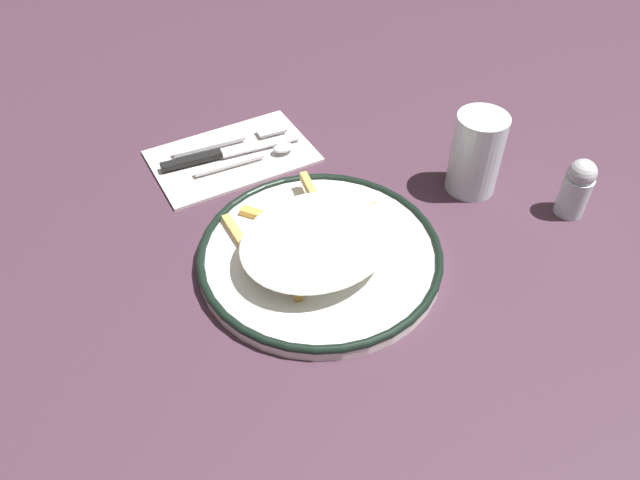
# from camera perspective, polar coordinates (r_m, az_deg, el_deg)

# --- Properties ---
(ground_plane) EXTENTS (2.60, 2.60, 0.00)m
(ground_plane) POSITION_cam_1_polar(r_m,az_deg,el_deg) (0.76, 0.00, -1.89)
(ground_plane) COLOR #412937
(plate) EXTENTS (0.30, 0.30, 0.02)m
(plate) POSITION_cam_1_polar(r_m,az_deg,el_deg) (0.75, 0.00, -1.33)
(plate) COLOR white
(plate) RESTS_ON ground_plane
(fries_heap) EXTENTS (0.21, 0.22, 0.04)m
(fries_heap) POSITION_cam_1_polar(r_m,az_deg,el_deg) (0.73, -0.44, 0.15)
(fries_heap) COLOR gold
(fries_heap) RESTS_ON plate
(napkin) EXTENTS (0.16, 0.24, 0.01)m
(napkin) POSITION_cam_1_polar(r_m,az_deg,el_deg) (0.92, -8.22, 7.85)
(napkin) COLOR silver
(napkin) RESTS_ON ground_plane
(fork) EXTENTS (0.04, 0.18, 0.01)m
(fork) POSITION_cam_1_polar(r_m,az_deg,el_deg) (0.94, -8.30, 9.22)
(fork) COLOR silver
(fork) RESTS_ON napkin
(knife) EXTENTS (0.05, 0.21, 0.01)m
(knife) POSITION_cam_1_polar(r_m,az_deg,el_deg) (0.92, -9.41, 7.92)
(knife) COLOR black
(knife) RESTS_ON napkin
(spoon) EXTENTS (0.03, 0.15, 0.01)m
(spoon) POSITION_cam_1_polar(r_m,az_deg,el_deg) (0.91, -5.41, 7.99)
(spoon) COLOR silver
(spoon) RESTS_ON napkin
(water_glass) EXTENTS (0.07, 0.07, 0.12)m
(water_glass) POSITION_cam_1_polar(r_m,az_deg,el_deg) (0.85, 14.38, 7.82)
(water_glass) COLOR silver
(water_glass) RESTS_ON ground_plane
(salt_shaker) EXTENTS (0.04, 0.04, 0.08)m
(salt_shaker) POSITION_cam_1_polar(r_m,az_deg,el_deg) (0.86, 22.85, 4.55)
(salt_shaker) COLOR silver
(salt_shaker) RESTS_ON ground_plane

